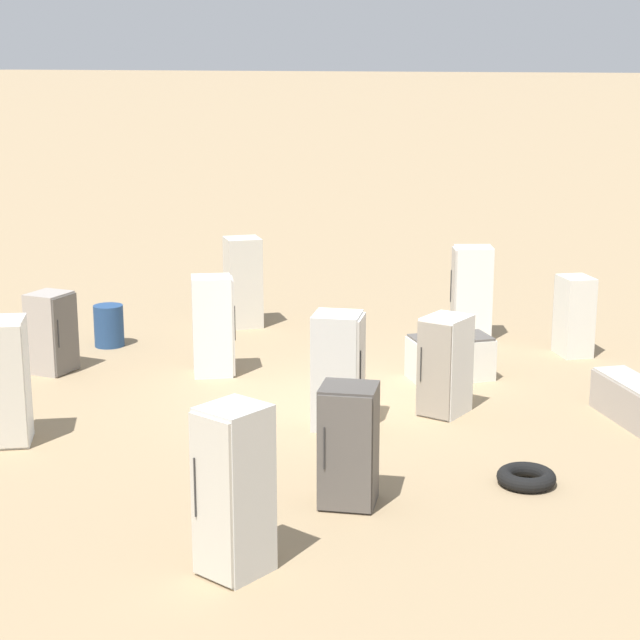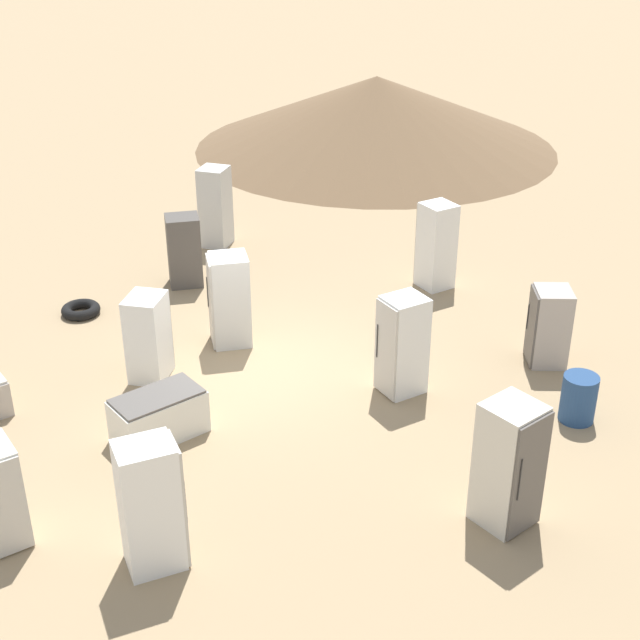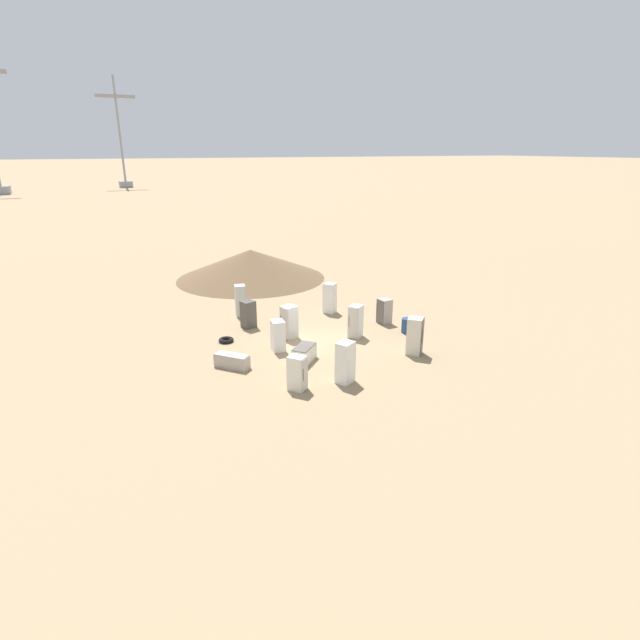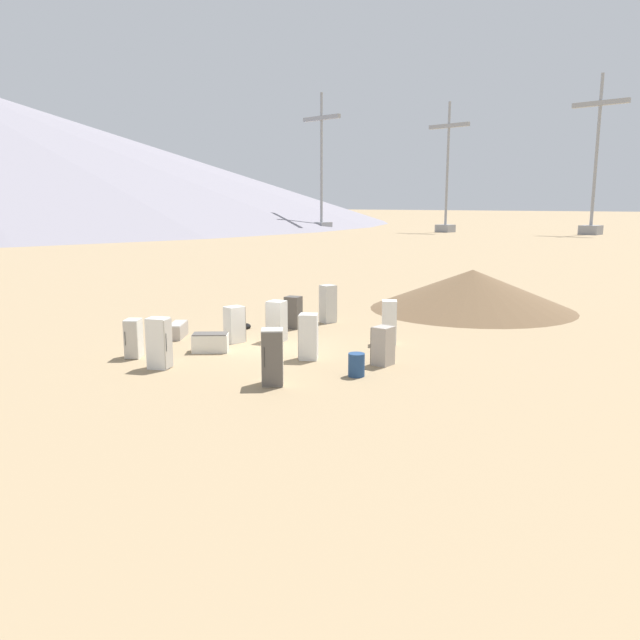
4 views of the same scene
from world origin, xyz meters
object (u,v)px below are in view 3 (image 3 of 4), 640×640
object	(u,v)px
discarded_fridge_6	(304,354)
rusty_barrel	(407,326)
discarded_fridge_0	(232,361)
discarded_fridge_10	(278,335)
discarded_fridge_1	(240,300)
discarded_fridge_4	(345,362)
power_pylon_0	(122,154)
discarded_fridge_8	(415,336)
discarded_fridge_7	(289,322)
discarded_fridge_11	(384,311)
discarded_fridge_5	(248,314)
discarded_fridge_3	(297,373)
discarded_fridge_9	(355,321)
scrap_tire	(226,340)
discarded_fridge_2	(330,298)

from	to	relation	value
discarded_fridge_6	rusty_barrel	world-z (taller)	rusty_barrel
discarded_fridge_0	discarded_fridge_10	distance (m)	2.92
discarded_fridge_1	discarded_fridge_4	xyz separation A→B (m)	(1.45, -10.79, -0.02)
discarded_fridge_6	discarded_fridge_1	bearing A→B (deg)	-39.37
power_pylon_0	discarded_fridge_0	distance (m)	119.93
discarded_fridge_1	discarded_fridge_4	distance (m)	10.88
discarded_fridge_8	discarded_fridge_10	size ratio (longest dim) A/B	1.19
discarded_fridge_7	discarded_fridge_11	bearing A→B (deg)	-109.60
discarded_fridge_5	discarded_fridge_10	world-z (taller)	discarded_fridge_10
discarded_fridge_6	discarded_fridge_10	world-z (taller)	discarded_fridge_10
discarded_fridge_0	discarded_fridge_1	xyz separation A→B (m)	(2.58, 7.22, 0.62)
discarded_fridge_3	discarded_fridge_11	xyz separation A→B (m)	(7.81, 5.66, -0.03)
discarded_fridge_1	discarded_fridge_9	size ratio (longest dim) A/B	1.07
discarded_fridge_6	discarded_fridge_3	bearing A→B (deg)	106.53
power_pylon_0	discarded_fridge_4	xyz separation A→B (m)	(-1.65, -123.11, -7.21)
discarded_fridge_3	discarded_fridge_6	distance (m)	2.99
discarded_fridge_10	discarded_fridge_8	bearing A→B (deg)	-23.55
discarded_fridge_9	scrap_tire	xyz separation A→B (m)	(-6.50, 2.24, -0.78)
discarded_fridge_5	discarded_fridge_8	size ratio (longest dim) A/B	0.82
discarded_fridge_1	discarded_fridge_2	bearing A→B (deg)	-8.09
discarded_fridge_5	discarded_fridge_7	distance (m)	2.92
discarded_fridge_6	discarded_fridge_5	bearing A→B (deg)	-35.15
discarded_fridge_4	discarded_fridge_8	distance (m)	4.75
discarded_fridge_3	rusty_barrel	xyz separation A→B (m)	(8.10, 3.78, -0.35)
discarded_fridge_0	discarded_fridge_1	size ratio (longest dim) A/B	0.85
discarded_fridge_3	rusty_barrel	distance (m)	8.94
discarded_fridge_1	discarded_fridge_0	bearing A→B (deg)	-98.36
discarded_fridge_3	discarded_fridge_0	bearing A→B (deg)	-101.04
discarded_fridge_6	discarded_fridge_7	size ratio (longest dim) A/B	0.87
power_pylon_0	discarded_fridge_3	world-z (taller)	power_pylon_0
discarded_fridge_9	discarded_fridge_11	size ratio (longest dim) A/B	1.22
discarded_fridge_5	discarded_fridge_11	bearing A→B (deg)	-38.40
discarded_fridge_6	discarded_fridge_10	bearing A→B (deg)	-25.24
discarded_fridge_3	discarded_fridge_6	bearing A→B (deg)	-159.33
discarded_fridge_1	discarded_fridge_10	bearing A→B (deg)	-77.78
power_pylon_0	discarded_fridge_7	size ratio (longest dim) A/B	14.77
discarded_fridge_8	discarded_fridge_10	bearing A→B (deg)	-74.38
discarded_fridge_7	power_pylon_0	bearing A→B (deg)	-19.09
discarded_fridge_5	discarded_fridge_10	size ratio (longest dim) A/B	0.98
discarded_fridge_3	discarded_fridge_10	xyz separation A→B (m)	(0.79, 4.41, 0.03)
power_pylon_0	rusty_barrel	world-z (taller)	power_pylon_0
discarded_fridge_4	rusty_barrel	distance (m)	7.19
discarded_fridge_6	discarded_fridge_7	distance (m)	3.28
discarded_fridge_11	rusty_barrel	world-z (taller)	discarded_fridge_11
discarded_fridge_7	scrap_tire	world-z (taller)	discarded_fridge_7
discarded_fridge_9	discarded_fridge_10	distance (m)	4.42
discarded_fridge_2	discarded_fridge_4	distance (m)	9.70
discarded_fridge_5	discarded_fridge_6	size ratio (longest dim) A/B	1.00
rusty_barrel	discarded_fridge_8	bearing A→B (deg)	-117.47
discarded_fridge_5	discarded_fridge_6	xyz separation A→B (m)	(0.96, -5.71, -0.39)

